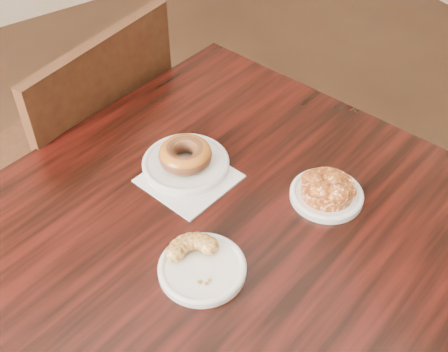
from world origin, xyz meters
TOP-DOWN VIEW (x-y plane):
  - cafe_table at (0.13, 0.09)m, footprint 1.10×1.10m
  - chair_far at (0.03, 0.78)m, footprint 0.64×0.64m
  - napkin at (0.12, 0.24)m, footprint 0.20×0.20m
  - plate_donut at (0.13, 0.27)m, footprint 0.18×0.18m
  - plate_cruller at (0.02, 0.03)m, footprint 0.15×0.15m
  - plate_fritter at (0.31, 0.04)m, footprint 0.14×0.14m
  - glazed_donut at (0.13, 0.27)m, footprint 0.11×0.11m
  - apple_fritter at (0.31, 0.04)m, footprint 0.14×0.14m
  - cruller_fragment at (0.02, 0.03)m, footprint 0.11×0.11m

SIDE VIEW (x-z plane):
  - cafe_table at x=0.13m, z-range 0.00..0.75m
  - chair_far at x=0.03m, z-range 0.00..0.90m
  - napkin at x=0.12m, z-range 0.75..0.75m
  - plate_cruller at x=0.02m, z-range 0.75..0.76m
  - plate_fritter at x=0.31m, z-range 0.75..0.76m
  - plate_donut at x=0.13m, z-range 0.75..0.77m
  - cruller_fragment at x=0.02m, z-range 0.76..0.79m
  - apple_fritter at x=0.31m, z-range 0.76..0.80m
  - glazed_donut at x=0.13m, z-range 0.77..0.80m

